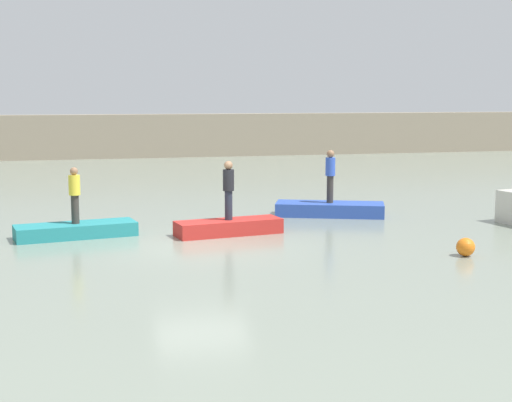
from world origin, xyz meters
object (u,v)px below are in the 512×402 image
at_px(rowboat_red, 229,227).
at_px(person_blue_shirt, 330,173).
at_px(rowboat_teal, 76,230).
at_px(rowboat_blue, 330,209).
at_px(person_dark_shirt, 228,187).
at_px(person_yellow_shirt, 75,193).
at_px(mooring_buoy, 466,247).

bearing_deg(rowboat_red, person_blue_shirt, 22.96).
height_order(rowboat_teal, rowboat_red, rowboat_red).
xyz_separation_m(rowboat_teal, rowboat_blue, (8.24, 1.88, 0.02)).
bearing_deg(person_dark_shirt, rowboat_teal, 171.66).
relative_size(rowboat_blue, person_yellow_shirt, 2.22).
relative_size(rowboat_teal, person_blue_shirt, 1.91).
bearing_deg(rowboat_red, mooring_buoy, -49.09).
bearing_deg(rowboat_teal, person_blue_shirt, 2.95).
relative_size(person_blue_shirt, person_dark_shirt, 1.03).
relative_size(rowboat_red, rowboat_blue, 0.87).
bearing_deg(mooring_buoy, rowboat_teal, 152.57).
bearing_deg(mooring_buoy, rowboat_red, 140.37).
distance_m(person_dark_shirt, person_yellow_shirt, 4.33).
xyz_separation_m(rowboat_teal, person_blue_shirt, (8.24, 1.88, 1.23)).
bearing_deg(rowboat_blue, person_dark_shirt, -126.80).
height_order(person_blue_shirt, mooring_buoy, person_blue_shirt).
xyz_separation_m(rowboat_teal, person_dark_shirt, (4.29, -0.63, 1.19)).
xyz_separation_m(rowboat_teal, person_yellow_shirt, (0.00, 0.00, 1.08)).
xyz_separation_m(person_yellow_shirt, mooring_buoy, (9.45, -4.90, -1.04)).
xyz_separation_m(rowboat_red, mooring_buoy, (5.16, -4.27, 0.02)).
distance_m(rowboat_red, person_yellow_shirt, 4.46).
relative_size(rowboat_red, person_dark_shirt, 1.81).
relative_size(person_dark_shirt, mooring_buoy, 3.65).
relative_size(rowboat_blue, person_blue_shirt, 2.03).
bearing_deg(person_blue_shirt, person_dark_shirt, -147.58).
xyz_separation_m(person_dark_shirt, mooring_buoy, (5.16, -4.27, -1.15)).
distance_m(person_dark_shirt, mooring_buoy, 6.80).
distance_m(rowboat_teal, person_dark_shirt, 4.49).
xyz_separation_m(person_dark_shirt, person_yellow_shirt, (-4.29, 0.63, -0.11)).
relative_size(person_dark_shirt, person_yellow_shirt, 1.06).
bearing_deg(rowboat_red, person_yellow_shirt, 162.20).
xyz_separation_m(rowboat_blue, mooring_buoy, (1.21, -6.78, 0.01)).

